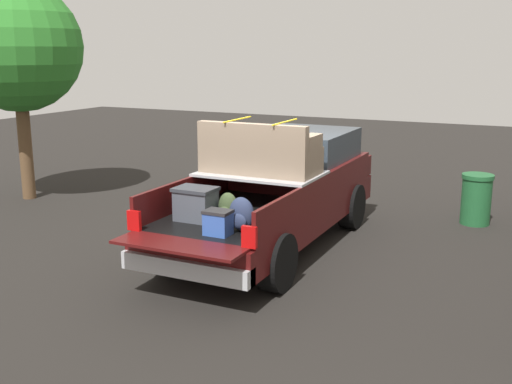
{
  "coord_description": "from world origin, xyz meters",
  "views": [
    {
      "loc": [
        -9.27,
        -4.17,
        3.32
      ],
      "look_at": [
        -0.6,
        0.0,
        1.1
      ],
      "focal_mm": 43.57,
      "sensor_mm": 36.0,
      "label": 1
    }
  ],
  "objects": [
    {
      "name": "trash_can",
      "position": [
        3.06,
        -2.96,
        0.5
      ],
      "size": [
        0.6,
        0.6,
        0.98
      ],
      "color": "#1E592D",
      "rests_on": "ground_plane"
    },
    {
      "name": "tree_background",
      "position": [
        0.9,
        6.46,
        3.35
      ],
      "size": [
        2.81,
        2.81,
        4.78
      ],
      "color": "brown",
      "rests_on": "ground_plane"
    },
    {
      "name": "pickup_truck",
      "position": [
        0.37,
        0.0,
        0.96
      ],
      "size": [
        6.05,
        2.06,
        2.23
      ],
      "color": "#470F0F",
      "rests_on": "ground_plane"
    },
    {
      "name": "ground_plane",
      "position": [
        0.0,
        0.0,
        0.0
      ],
      "size": [
        40.0,
        40.0,
        0.0
      ],
      "primitive_type": "plane",
      "color": "black"
    }
  ]
}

